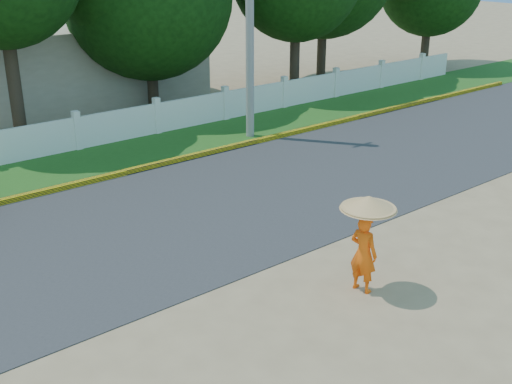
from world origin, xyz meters
The scene contains 8 objects.
ground centered at (0.00, 0.00, 0.00)m, with size 120.00×120.00×0.00m, color #9E8460.
road centered at (0.00, 4.50, 0.01)m, with size 60.00×7.00×0.02m, color #38383A.
grass_verge centered at (0.00, 9.75, 0.01)m, with size 60.00×3.50×0.03m, color #2D601E.
curb centered at (0.00, 8.05, 0.08)m, with size 40.00×0.18×0.16m, color yellow.
fence centered at (0.00, 11.20, 0.55)m, with size 40.00×0.10×1.10m, color silver.
building_near centered at (3.00, 18.00, 1.60)m, with size 10.00×6.00×3.20m, color #B7AD99.
utility_pole centered at (5.31, 8.83, 4.21)m, with size 0.28×0.28×8.41m, color gray.
monk_with_parasol centered at (0.39, -0.82, 1.29)m, with size 1.09×1.09×1.98m.
Camera 1 is at (-8.22, -8.06, 6.40)m, focal length 45.00 mm.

